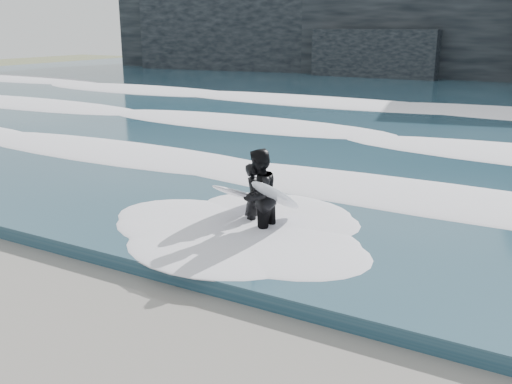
% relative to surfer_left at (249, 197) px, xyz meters
% --- Properties ---
extents(sea, '(90.00, 52.00, 0.30)m').
position_rel_surfer_left_xyz_m(sea, '(-0.87, 23.01, -0.63)').
color(sea, '#234354').
rests_on(sea, ground).
extents(headland, '(70.00, 9.00, 10.00)m').
position_rel_surfer_left_xyz_m(headland, '(-0.87, 40.01, 4.22)').
color(headland, black).
rests_on(headland, ground).
extents(foam_near, '(60.00, 3.20, 0.20)m').
position_rel_surfer_left_xyz_m(foam_near, '(-0.87, 3.01, -0.38)').
color(foam_near, white).
rests_on(foam_near, sea).
extents(foam_mid, '(60.00, 4.00, 0.24)m').
position_rel_surfer_left_xyz_m(foam_mid, '(-0.87, 10.01, -0.36)').
color(foam_mid, white).
rests_on(foam_mid, sea).
extents(foam_far, '(60.00, 4.80, 0.30)m').
position_rel_surfer_left_xyz_m(foam_far, '(-0.87, 19.01, -0.33)').
color(foam_far, white).
rests_on(foam_far, sea).
extents(surfer_left, '(1.01, 2.09, 1.54)m').
position_rel_surfer_left_xyz_m(surfer_left, '(0.00, 0.00, 0.00)').
color(surfer_left, black).
rests_on(surfer_left, ground).
extents(surfer_right, '(1.16, 2.03, 1.97)m').
position_rel_surfer_left_xyz_m(surfer_right, '(0.51, -0.45, 0.21)').
color(surfer_right, black).
rests_on(surfer_right, ground).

